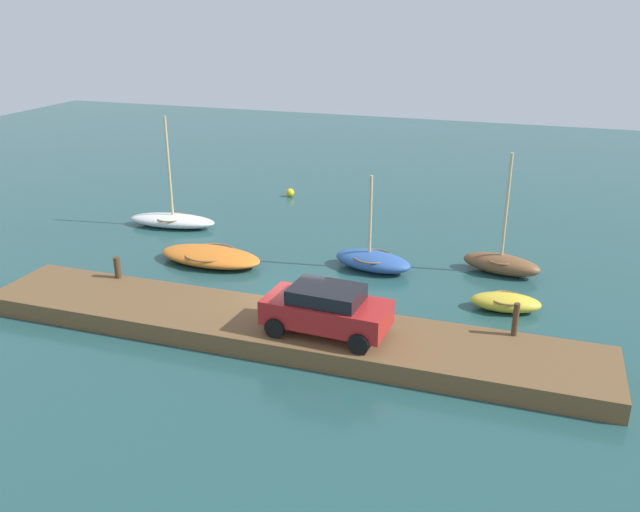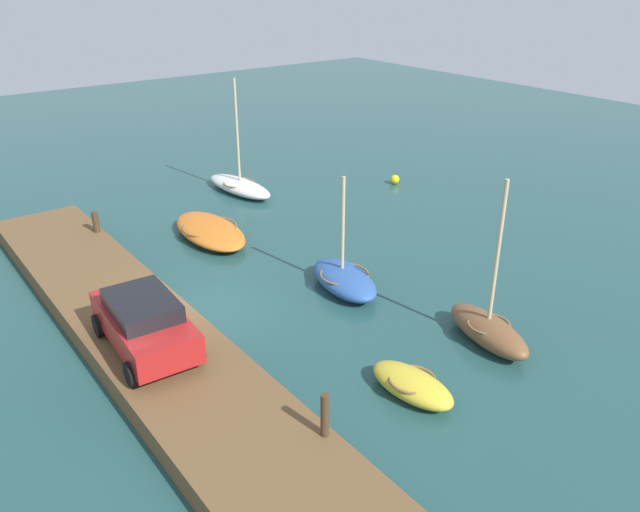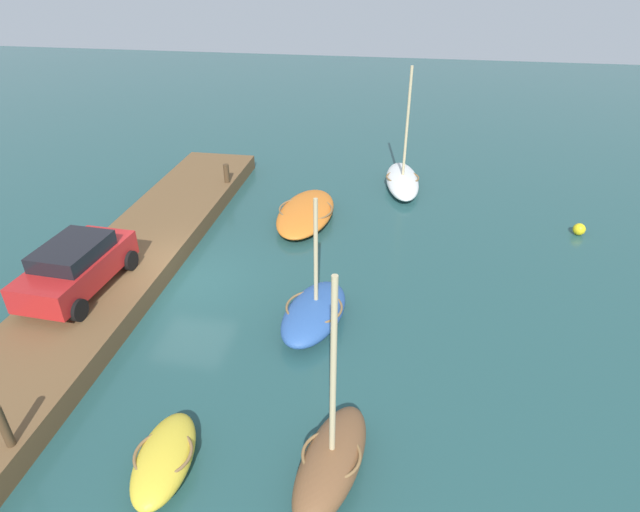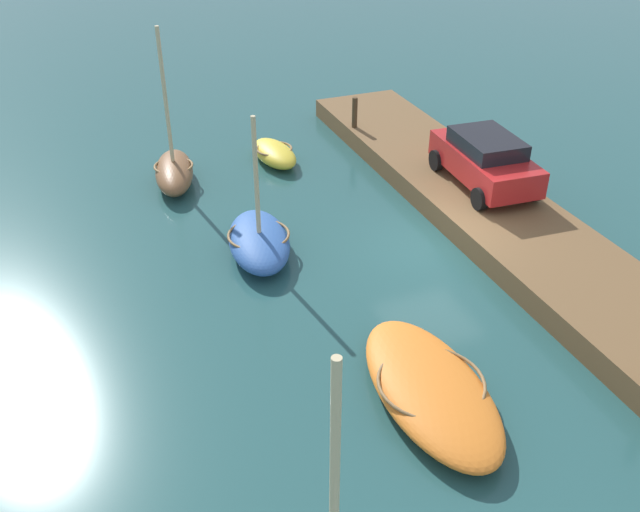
{
  "view_description": "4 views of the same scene",
  "coord_description": "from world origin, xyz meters",
  "px_view_note": "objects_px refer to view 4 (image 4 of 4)",
  "views": [
    {
      "loc": [
        7.47,
        -20.07,
        10.34
      ],
      "look_at": [
        -0.56,
        3.79,
        0.62
      ],
      "focal_mm": 37.28,
      "sensor_mm": 36.0,
      "label": 1
    },
    {
      "loc": [
        15.77,
        -7.35,
        9.99
      ],
      "look_at": [
        1.16,
        3.75,
        1.36
      ],
      "focal_mm": 35.08,
      "sensor_mm": 36.0,
      "label": 2
    },
    {
      "loc": [
        13.61,
        6.73,
        9.57
      ],
      "look_at": [
        -0.21,
        4.44,
        1.31
      ],
      "focal_mm": 29.6,
      "sensor_mm": 36.0,
      "label": 3
    },
    {
      "loc": [
        -14.14,
        8.92,
        10.0
      ],
      "look_at": [
        -0.51,
        3.57,
        0.84
      ],
      "focal_mm": 39.69,
      "sensor_mm": 36.0,
      "label": 4
    }
  ],
  "objects_px": {
    "rowboat_brown": "(174,171)",
    "mooring_post_mid_west": "(355,112)",
    "dinghy_yellow": "(274,153)",
    "parked_car": "(485,159)",
    "motorboat_orange": "(430,388)",
    "rowboat_blue": "(259,240)"
  },
  "relations": [
    {
      "from": "rowboat_brown",
      "to": "mooring_post_mid_west",
      "type": "height_order",
      "value": "rowboat_brown"
    },
    {
      "from": "dinghy_yellow",
      "to": "parked_car",
      "type": "bearing_deg",
      "value": -142.25
    },
    {
      "from": "motorboat_orange",
      "to": "parked_car",
      "type": "distance_m",
      "value": 8.95
    },
    {
      "from": "motorboat_orange",
      "to": "dinghy_yellow",
      "type": "relative_size",
      "value": 1.82
    },
    {
      "from": "dinghy_yellow",
      "to": "parked_car",
      "type": "xyz_separation_m",
      "value": [
        -5.13,
        -4.82,
        1.14
      ]
    },
    {
      "from": "rowboat_blue",
      "to": "dinghy_yellow",
      "type": "height_order",
      "value": "rowboat_blue"
    },
    {
      "from": "rowboat_brown",
      "to": "rowboat_blue",
      "type": "height_order",
      "value": "rowboat_brown"
    },
    {
      "from": "rowboat_brown",
      "to": "motorboat_orange",
      "type": "xyz_separation_m",
      "value": [
        -11.64,
        -2.75,
        -0.14
      ]
    },
    {
      "from": "dinghy_yellow",
      "to": "mooring_post_mid_west",
      "type": "bearing_deg",
      "value": -87.68
    },
    {
      "from": "mooring_post_mid_west",
      "to": "parked_car",
      "type": "distance_m",
      "value": 5.82
    },
    {
      "from": "rowboat_brown",
      "to": "motorboat_orange",
      "type": "distance_m",
      "value": 11.96
    },
    {
      "from": "rowboat_blue",
      "to": "mooring_post_mid_west",
      "type": "xyz_separation_m",
      "value": [
        5.87,
        -5.35,
        0.77
      ]
    },
    {
      "from": "motorboat_orange",
      "to": "rowboat_blue",
      "type": "distance_m",
      "value": 6.79
    },
    {
      "from": "dinghy_yellow",
      "to": "motorboat_orange",
      "type": "bearing_deg",
      "value": 171.13
    },
    {
      "from": "rowboat_blue",
      "to": "parked_car",
      "type": "relative_size",
      "value": 0.99
    },
    {
      "from": "rowboat_brown",
      "to": "motorboat_orange",
      "type": "height_order",
      "value": "rowboat_brown"
    },
    {
      "from": "rowboat_brown",
      "to": "parked_car",
      "type": "xyz_separation_m",
      "value": [
        -4.71,
        -8.29,
        1.0
      ]
    },
    {
      "from": "rowboat_blue",
      "to": "parked_car",
      "type": "height_order",
      "value": "rowboat_blue"
    },
    {
      "from": "rowboat_brown",
      "to": "dinghy_yellow",
      "type": "xyz_separation_m",
      "value": [
        0.42,
        -3.47,
        -0.14
      ]
    },
    {
      "from": "mooring_post_mid_west",
      "to": "parked_car",
      "type": "height_order",
      "value": "parked_car"
    },
    {
      "from": "rowboat_blue",
      "to": "parked_car",
      "type": "bearing_deg",
      "value": -77.1
    },
    {
      "from": "rowboat_brown",
      "to": "parked_car",
      "type": "distance_m",
      "value": 9.59
    }
  ]
}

